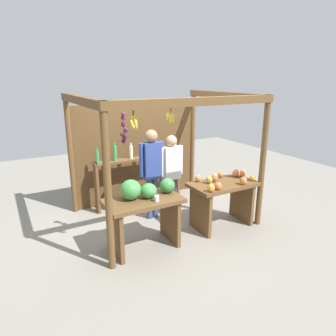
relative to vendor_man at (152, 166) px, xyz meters
name	(u,v)px	position (x,y,z in m)	size (l,w,h in m)	color
ground_plane	(162,217)	(0.17, -0.08, -1.01)	(12.00, 12.00, 0.00)	gray
market_stall	(150,143)	(0.16, 0.39, 0.35)	(2.87, 2.27, 2.28)	brown
fruit_counter_left	(144,205)	(-0.57, -0.87, -0.31)	(1.19, 0.64, 1.11)	brown
fruit_counter_right	(223,194)	(0.93, -0.90, -0.40)	(1.17, 0.66, 0.96)	brown
bottle_shelf_unit	(139,167)	(0.07, 0.73, -0.22)	(1.84, 0.22, 1.35)	brown
vendor_man	(152,166)	(0.00, 0.00, 0.00)	(0.48, 0.23, 1.67)	#3B476A
vendor_woman	(171,168)	(0.39, -0.03, -0.09)	(0.48, 0.21, 1.55)	#503151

